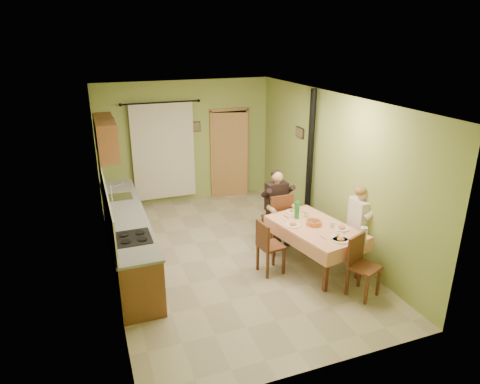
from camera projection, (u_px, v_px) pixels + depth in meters
name	position (u px, v px, depth m)	size (l,w,h in m)	color
floor	(229.00, 255.00, 7.72)	(4.00, 6.00, 0.01)	tan
room_shell	(228.00, 158.00, 7.08)	(4.04, 6.04, 2.82)	#97AA57
kitchen_run	(127.00, 237.00, 7.34)	(0.64, 3.64, 1.56)	brown
upper_cabinets	(106.00, 137.00, 7.94)	(0.35, 1.40, 0.70)	brown
curtain	(164.00, 151.00, 9.64)	(1.70, 0.07, 2.22)	black
doorway	(230.00, 153.00, 10.26)	(0.96, 0.26, 2.15)	black
dining_table	(314.00, 246.00, 7.22)	(1.28, 1.78, 0.76)	#F1A17B
tableware	(321.00, 225.00, 7.01)	(0.93, 1.57, 0.33)	white
chair_far	(277.00, 228.00, 8.12)	(0.46, 0.46, 1.01)	#5A2D18
chair_near	(362.00, 278.00, 6.46)	(0.51, 0.51, 0.95)	#5A2D18
chair_right	(359.00, 248.00, 7.38)	(0.39, 0.39, 0.93)	#5A2D18
chair_left	(270.00, 256.00, 7.08)	(0.42, 0.42, 0.93)	#5A2D18
man_far	(277.00, 199.00, 7.93)	(0.58, 0.47, 1.39)	black
man_right	(361.00, 216.00, 7.17)	(0.47, 0.59, 1.39)	silver
stove_flue	(309.00, 180.00, 8.51)	(0.24, 0.24, 2.80)	black
picture_back	(196.00, 127.00, 9.80)	(0.19, 0.03, 0.23)	black
picture_right	(300.00, 132.00, 8.77)	(0.03, 0.31, 0.21)	brown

